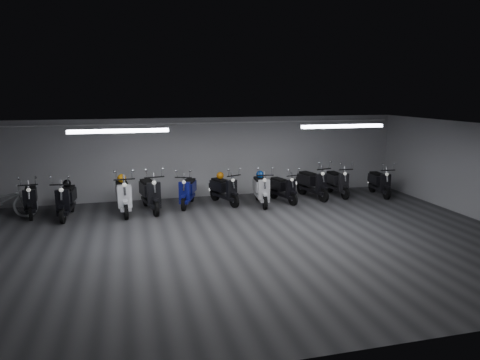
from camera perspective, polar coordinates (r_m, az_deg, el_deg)
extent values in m
cube|color=#333336|center=(11.16, 1.01, -7.91)|extent=(14.00, 10.00, 0.01)
cube|color=gray|center=(10.57, 1.06, 6.62)|extent=(14.00, 10.00, 0.01)
cube|color=#A9AAAC|center=(15.58, -3.88, 2.95)|extent=(14.00, 0.01, 2.80)
cube|color=#A9AAAC|center=(6.29, 13.46, -10.27)|extent=(14.00, 0.01, 2.80)
cube|color=white|center=(11.19, -15.44, 6.15)|extent=(2.40, 0.18, 0.08)
cube|color=white|center=(12.61, 13.16, 6.81)|extent=(2.40, 0.18, 0.08)
cylinder|color=white|center=(15.36, -3.89, 7.41)|extent=(13.60, 0.05, 0.05)
imported|color=silver|center=(14.61, -28.71, -2.01)|extent=(2.03, 0.77, 1.30)
sphere|color=black|center=(14.13, -21.54, -0.41)|extent=(0.24, 0.24, 0.24)
sphere|color=orange|center=(14.02, -15.09, 0.21)|extent=(0.27, 0.27, 0.27)
sphere|color=#0E429D|center=(14.65, 2.60, 0.73)|extent=(0.26, 0.26, 0.26)
sphere|color=orange|center=(14.69, -2.59, 0.59)|extent=(0.24, 0.24, 0.24)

